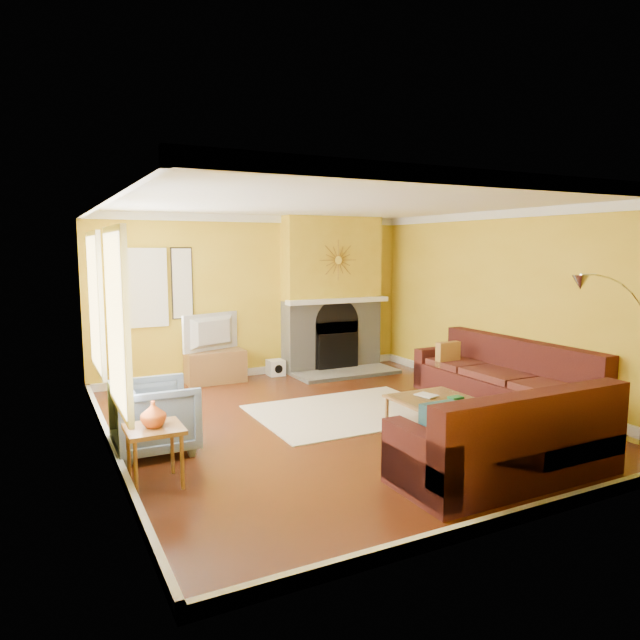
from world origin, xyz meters
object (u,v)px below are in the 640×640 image
sectional_sofa (454,391)px  media_console (215,367)px  coffee_table (435,413)px  side_table (155,456)px  armchair (155,417)px  arc_lamp (615,365)px

sectional_sofa → media_console: (-1.89, 3.57, -0.19)m
coffee_table → sectional_sofa: bearing=-21.5°
sectional_sofa → side_table: (-3.55, -0.09, -0.17)m
sectional_sofa → armchair: (-3.38, 0.80, -0.07)m
arc_lamp → sectional_sofa: bearing=122.2°
armchair → arc_lamp: 4.86m
media_console → side_table: (-1.66, -3.66, 0.02)m
armchair → side_table: bearing=168.9°
media_console → arc_lamp: arc_lamp is taller
armchair → arc_lamp: arc_lamp is taller
media_console → arc_lamp: (2.80, -5.00, 0.69)m
sectional_sofa → side_table: size_ratio=6.75×
coffee_table → side_table: bearing=-177.0°
armchair → side_table: size_ratio=1.53×
coffee_table → side_table: (-3.34, -0.17, 0.09)m
coffee_table → media_console: 3.87m
sectional_sofa → coffee_table: 0.35m
armchair → arc_lamp: (4.28, -2.23, 0.56)m
media_console → arc_lamp: bearing=-60.8°
side_table → arc_lamp: (4.46, -1.35, 0.67)m
armchair → side_table: (-0.17, -0.89, -0.11)m
media_console → armchair: bearing=-118.2°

